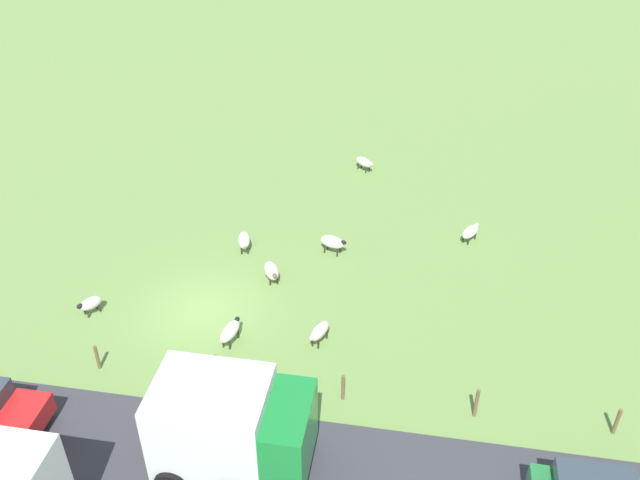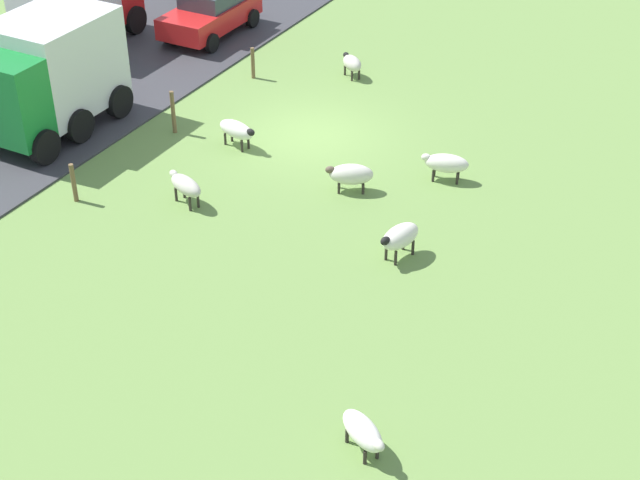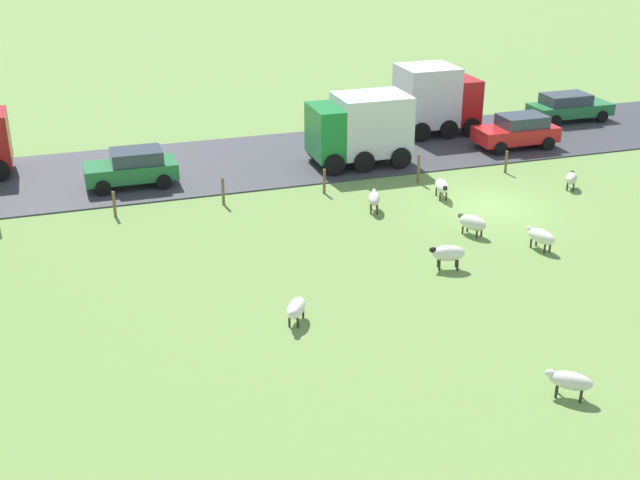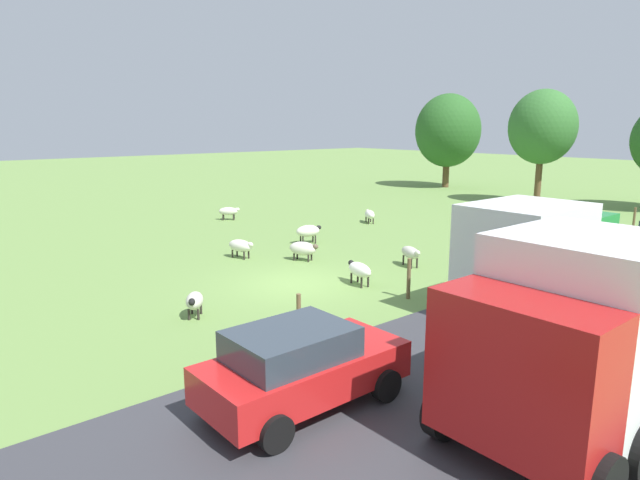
% 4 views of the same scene
% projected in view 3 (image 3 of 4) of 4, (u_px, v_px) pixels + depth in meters
% --- Properties ---
extents(ground_plane, '(160.00, 160.00, 0.00)m').
position_uv_depth(ground_plane, '(492.00, 206.00, 33.01)').
color(ground_plane, '#6B8E47').
extents(road_strip, '(8.00, 80.00, 0.06)m').
position_uv_depth(road_strip, '(406.00, 146.00, 40.55)').
color(road_strip, '#38383D').
rests_on(road_strip, ground_plane).
extents(sheep_0, '(1.27, 1.00, 0.76)m').
position_uv_depth(sheep_0, '(472.00, 223.00, 30.12)').
color(sheep_0, silver).
rests_on(sheep_0, ground_plane).
extents(sheep_1, '(1.30, 0.79, 0.76)m').
position_uv_depth(sheep_1, '(541.00, 236.00, 28.90)').
color(sheep_1, silver).
rests_on(sheep_1, ground_plane).
extents(sheep_2, '(1.00, 0.91, 0.71)m').
position_uv_depth(sheep_2, '(571.00, 178.00, 34.74)').
color(sheep_2, beige).
rests_on(sheep_2, ground_plane).
extents(sheep_3, '(1.33, 0.72, 0.77)m').
position_uv_depth(sheep_3, '(442.00, 186.00, 33.67)').
color(sheep_3, white).
rests_on(sheep_3, ground_plane).
extents(sheep_4, '(1.04, 1.12, 0.73)m').
position_uv_depth(sheep_4, '(570.00, 381.00, 20.49)').
color(sheep_4, silver).
rests_on(sheep_4, ground_plane).
extents(sheep_5, '(1.27, 0.82, 0.77)m').
position_uv_depth(sheep_5, '(374.00, 198.00, 32.30)').
color(sheep_5, beige).
rests_on(sheep_5, ground_plane).
extents(sheep_6, '(0.83, 1.26, 0.85)m').
position_uv_depth(sheep_6, '(448.00, 253.00, 27.40)').
color(sheep_6, silver).
rests_on(sheep_6, ground_plane).
extents(sheep_7, '(1.20, 0.98, 0.71)m').
position_uv_depth(sheep_7, '(296.00, 308.00, 24.04)').
color(sheep_7, white).
rests_on(sheep_7, ground_plane).
extents(fence_post_0, '(0.12, 0.12, 1.02)m').
position_uv_depth(fence_post_0, '(506.00, 162.00, 36.66)').
color(fence_post_0, brown).
rests_on(fence_post_0, ground_plane).
extents(fence_post_1, '(0.12, 0.12, 1.28)m').
position_uv_depth(fence_post_1, '(418.00, 169.00, 35.38)').
color(fence_post_1, brown).
rests_on(fence_post_1, ground_plane).
extents(fence_post_2, '(0.12, 0.12, 1.06)m').
position_uv_depth(fence_post_2, '(324.00, 181.00, 34.20)').
color(fence_post_2, brown).
rests_on(fence_post_2, ground_plane).
extents(fence_post_3, '(0.12, 0.12, 1.15)m').
position_uv_depth(fence_post_3, '(223.00, 191.00, 32.95)').
color(fence_post_3, brown).
rests_on(fence_post_3, ground_plane).
extents(fence_post_4, '(0.12, 0.12, 1.05)m').
position_uv_depth(fence_post_4, '(114.00, 204.00, 31.75)').
color(fence_post_4, brown).
rests_on(fence_post_4, ground_plane).
extents(truck_0, '(2.90, 3.96, 3.48)m').
position_uv_depth(truck_0, '(435.00, 98.00, 42.02)').
color(truck_0, '#B21919').
rests_on(truck_0, road_strip).
extents(truck_2, '(2.80, 4.44, 3.17)m').
position_uv_depth(truck_2, '(360.00, 127.00, 37.29)').
color(truck_2, '#197F33').
rests_on(truck_2, road_strip).
extents(car_2, '(2.01, 3.86, 1.56)m').
position_uv_depth(car_2, '(132.00, 167.00, 34.86)').
color(car_2, '#237238').
rests_on(car_2, road_strip).
extents(car_4, '(2.01, 4.50, 1.50)m').
position_uv_depth(car_4, '(569.00, 107.00, 44.52)').
color(car_4, '#237238').
rests_on(car_4, road_strip).
extents(car_5, '(2.02, 4.01, 1.60)m').
position_uv_depth(car_5, '(517.00, 131.00, 39.96)').
color(car_5, red).
rests_on(car_5, road_strip).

